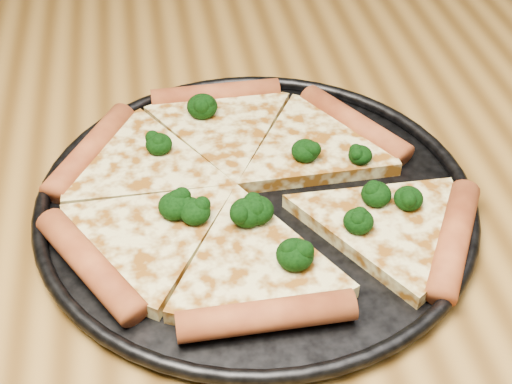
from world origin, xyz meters
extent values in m
cube|color=olive|center=(0.00, 0.00, 0.73)|extent=(1.20, 0.90, 0.04)
cube|color=brown|center=(0.54, 0.39, 0.35)|extent=(0.06, 0.06, 0.71)
cylinder|color=black|center=(0.08, -0.04, 0.75)|extent=(0.35, 0.35, 0.01)
torus|color=black|center=(0.08, -0.04, 0.76)|extent=(0.36, 0.36, 0.01)
cylinder|color=#B85A2E|center=(0.18, 0.04, 0.77)|extent=(0.08, 0.12, 0.02)
cylinder|color=#B85A2E|center=(0.06, 0.11, 0.77)|extent=(0.12, 0.02, 0.02)
cylinder|color=#B85A2E|center=(-0.06, 0.04, 0.77)|extent=(0.08, 0.12, 0.02)
cylinder|color=#B85A2E|center=(-0.06, -0.10, 0.77)|extent=(0.08, 0.12, 0.02)
cylinder|color=#B85A2E|center=(0.06, -0.17, 0.77)|extent=(0.12, 0.02, 0.02)
cylinder|color=#B85A2E|center=(0.21, -0.12, 0.77)|extent=(0.08, 0.12, 0.02)
ellipsoid|color=black|center=(0.07, -0.07, 0.78)|extent=(0.03, 0.03, 0.02)
ellipsoid|color=black|center=(0.17, -0.02, 0.77)|extent=(0.02, 0.02, 0.02)
ellipsoid|color=black|center=(0.04, 0.07, 0.78)|extent=(0.03, 0.03, 0.02)
ellipsoid|color=black|center=(0.12, 0.00, 0.78)|extent=(0.02, 0.02, 0.02)
ellipsoid|color=black|center=(0.19, -0.08, 0.78)|extent=(0.02, 0.02, 0.02)
ellipsoid|color=black|center=(0.00, 0.03, 0.78)|extent=(0.02, 0.02, 0.02)
ellipsoid|color=black|center=(0.01, -0.06, 0.78)|extent=(0.03, 0.03, 0.02)
ellipsoid|color=black|center=(0.14, -0.10, 0.78)|extent=(0.02, 0.02, 0.02)
ellipsoid|color=black|center=(0.02, -0.06, 0.78)|extent=(0.02, 0.02, 0.02)
ellipsoid|color=black|center=(0.06, -0.07, 0.78)|extent=(0.03, 0.03, 0.02)
ellipsoid|color=black|center=(0.17, -0.07, 0.78)|extent=(0.02, 0.02, 0.02)
ellipsoid|color=black|center=(0.02, -0.06, 0.77)|extent=(0.02, 0.02, 0.02)
ellipsoid|color=black|center=(0.09, -0.12, 0.78)|extent=(0.03, 0.03, 0.02)
camera|label=1|loc=(0.00, -0.47, 1.15)|focal=50.74mm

